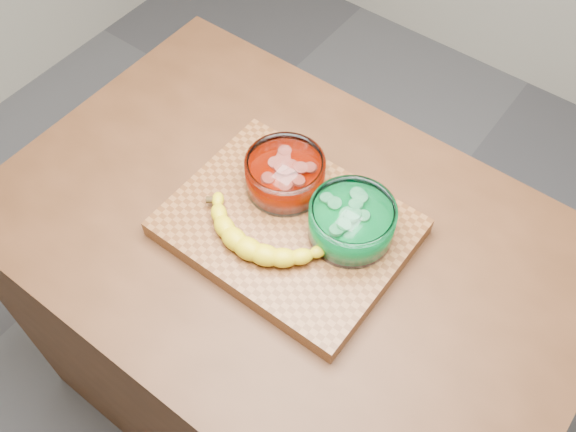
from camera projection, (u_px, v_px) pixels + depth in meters
The scene contains 6 objects.
ground at pixel (288, 392), 2.01m from camera, with size 3.50×3.50×0.00m, color #535358.
counter at pixel (288, 331), 1.64m from camera, with size 1.20×0.80×0.90m, color #4E2C17.
cutting_board at pixel (288, 228), 1.26m from camera, with size 0.45×0.35×0.04m, color brown.
bowl_red at pixel (285, 174), 1.26m from camera, with size 0.16×0.16×0.07m.
bowl_green at pixel (352, 222), 1.20m from camera, with size 0.16×0.16×0.08m.
banana at pixel (258, 234), 1.20m from camera, with size 0.29×0.14×0.04m, color gold, non-canonical shape.
Camera 1 is at (0.43, -0.56, 1.96)m, focal length 40.00 mm.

